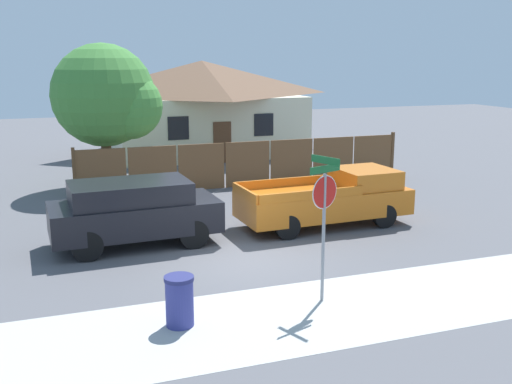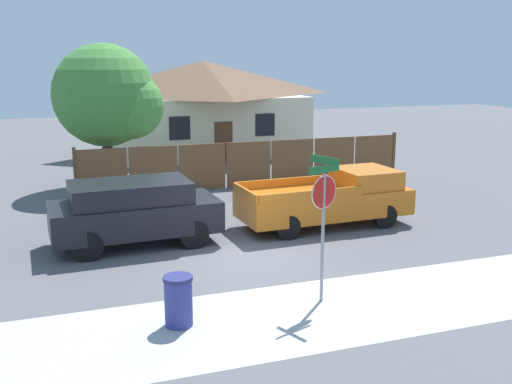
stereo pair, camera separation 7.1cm
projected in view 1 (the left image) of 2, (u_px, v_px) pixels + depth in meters
name	position (u px, v px, depth m)	size (l,w,h in m)	color
ground_plane	(243.00, 259.00, 15.31)	(80.00, 80.00, 0.00)	#56565B
sidewalk_strip	(300.00, 315.00, 12.00)	(36.00, 3.20, 0.01)	#B2B2AD
wooden_fence	(248.00, 164.00, 23.75)	(13.35, 0.12, 1.89)	brown
house	(202.00, 105.00, 31.96)	(10.27, 7.85, 4.86)	beige
oak_tree	(109.00, 98.00, 22.83)	(4.13, 3.93, 5.58)	brown
red_suv	(134.00, 210.00, 16.24)	(4.56, 2.18, 1.78)	black
orange_pickup	(330.00, 199.00, 18.24)	(5.28, 2.17, 1.67)	orange
stop_sign	(324.00, 205.00, 12.24)	(0.81, 0.73, 3.10)	gray
trash_bin	(180.00, 301.00, 11.42)	(0.57, 0.57, 1.00)	navy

